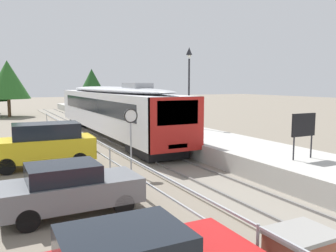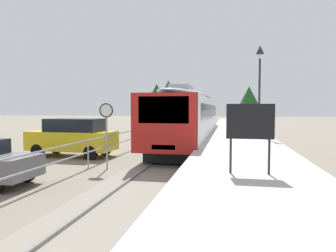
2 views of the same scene
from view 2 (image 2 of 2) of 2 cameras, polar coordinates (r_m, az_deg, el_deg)
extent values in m
plane|color=slate|center=(23.25, -3.05, -3.14)|extent=(160.00, 160.00, 0.00)
cube|color=gray|center=(22.70, 4.32, -3.22)|extent=(3.20, 60.00, 0.06)
cube|color=slate|center=(22.79, 2.52, -3.01)|extent=(0.08, 60.00, 0.08)
cube|color=slate|center=(22.62, 6.14, -3.07)|extent=(0.08, 60.00, 0.08)
cube|color=silver|center=(22.51, 4.33, 1.67)|extent=(2.80, 19.65, 2.55)
cube|color=red|center=(12.91, -0.77, 0.51)|extent=(2.80, 0.24, 2.55)
cube|color=black|center=(12.82, -0.84, 3.00)|extent=(2.13, 0.08, 1.12)
cube|color=black|center=(22.51, 4.33, 2.70)|extent=(2.82, 16.51, 0.92)
ellipsoid|color=#9EA0A5|center=(22.52, 4.35, 5.37)|extent=(2.69, 18.86, 0.44)
cube|color=#9EA0A5|center=(17.67, 2.46, 6.87)|extent=(1.10, 2.20, 0.36)
cube|color=#EAE5C6|center=(12.93, -0.83, -3.91)|extent=(1.00, 0.10, 0.20)
cube|color=black|center=(15.31, 1.01, -4.89)|extent=(2.24, 3.20, 0.55)
cube|color=black|center=(29.97, 5.99, -0.92)|extent=(2.24, 3.20, 0.55)
cube|color=#B7B5AD|center=(22.51, 12.58, -2.27)|extent=(3.90, 60.00, 0.90)
cylinder|color=#232328|center=(19.10, 16.42, 4.97)|extent=(0.12, 0.12, 4.60)
pyramid|color=#232328|center=(19.39, 16.55, 13.27)|extent=(0.34, 0.34, 0.50)
sphere|color=silver|center=(19.34, 16.54, 12.33)|extent=(0.24, 0.24, 0.24)
cylinder|color=#232328|center=(8.27, 11.42, -5.39)|extent=(0.06, 0.06, 0.90)
cylinder|color=#232328|center=(8.33, 18.07, -5.42)|extent=(0.06, 0.06, 0.90)
cube|color=black|center=(8.20, 14.85, 0.82)|extent=(1.20, 0.08, 0.90)
cylinder|color=#9EA0A5|center=(13.38, -11.17, -3.17)|extent=(0.07, 0.07, 2.20)
cylinder|color=white|center=(13.28, -11.26, 2.83)|extent=(0.60, 0.03, 0.60)
torus|color=black|center=(13.27, -11.29, 2.83)|extent=(0.61, 0.05, 0.61)
cube|color=#9EA0A5|center=(13.82, -14.49, -2.59)|extent=(0.05, 36.00, 0.05)
cube|color=#9EA0A5|center=(13.88, -14.46, -4.70)|extent=(0.05, 36.00, 0.05)
cylinder|color=#9EA0A5|center=(13.89, -14.45, -4.95)|extent=(0.06, 0.06, 1.25)
cylinder|color=#9EA0A5|center=(22.30, -4.43, -1.80)|extent=(0.06, 0.06, 1.25)
cylinder|color=#9EA0A5|center=(31.04, 0.02, -0.37)|extent=(0.06, 0.06, 1.25)
cylinder|color=black|center=(12.07, -24.51, -7.90)|extent=(0.62, 0.21, 0.62)
cube|color=gold|center=(17.47, -17.18, -2.56)|extent=(4.68, 2.10, 1.00)
cube|color=black|center=(17.30, -16.66, 0.19)|extent=(2.97, 1.80, 0.68)
cylinder|color=black|center=(17.67, -22.78, -4.23)|extent=(0.73, 0.27, 0.72)
cylinder|color=black|center=(19.02, -19.81, -3.65)|extent=(0.73, 0.27, 0.72)
cylinder|color=black|center=(16.07, -14.00, -4.80)|extent=(0.73, 0.27, 0.72)
cylinder|color=black|center=(17.54, -11.48, -4.10)|extent=(0.73, 0.27, 0.72)
cylinder|color=brown|center=(46.04, -2.08, 1.14)|extent=(0.36, 0.36, 1.79)
cone|color=#1E4C1E|center=(46.03, -2.09, 4.99)|extent=(4.85, 4.85, 4.40)
cylinder|color=brown|center=(48.80, 14.60, 1.48)|extent=(0.36, 0.36, 2.33)
cone|color=#1E4C1E|center=(48.80, 14.65, 4.97)|extent=(3.77, 3.77, 3.61)
cylinder|color=brown|center=(43.68, 0.08, 1.24)|extent=(0.36, 0.36, 2.11)
cone|color=#286023|center=(43.68, 0.08, 5.50)|extent=(4.88, 4.88, 4.39)
cylinder|color=brown|center=(50.48, -2.47, 1.22)|extent=(0.36, 0.36, 1.61)
cone|color=#1E4C1E|center=(50.46, -2.48, 4.33)|extent=(5.13, 5.13, 3.85)
camera|label=1|loc=(10.43, -86.74, 7.15)|focal=37.13mm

